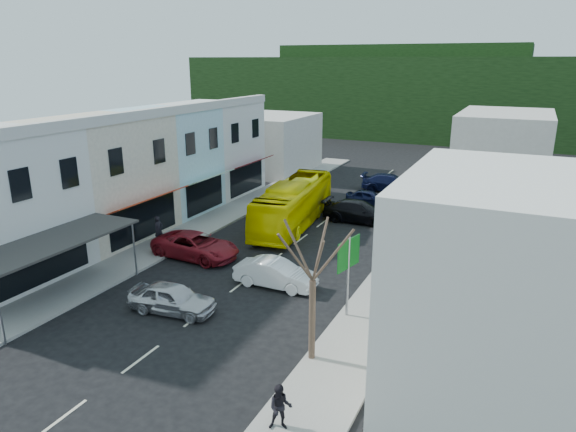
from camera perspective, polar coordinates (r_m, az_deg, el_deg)
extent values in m
plane|color=black|center=(28.06, -5.28, -7.56)|extent=(120.00, 120.00, 0.00)
cube|color=gray|center=(39.71, -7.35, -0.06)|extent=(3.00, 52.00, 0.15)
cube|color=gray|center=(34.39, 14.32, -3.18)|extent=(3.00, 52.00, 0.15)
cube|color=#571415|center=(28.40, -26.14, -2.38)|extent=(1.30, 7.65, 0.08)
cube|color=beige|center=(36.55, -20.19, 3.90)|extent=(7.00, 8.00, 8.00)
cube|color=#9B2C12|center=(34.02, -15.13, 1.80)|extent=(1.30, 6.80, 0.08)
cube|color=#A0C8CF|center=(41.63, -13.41, 5.98)|extent=(7.00, 6.00, 8.00)
cube|color=#195926|center=(39.43, -8.62, 4.24)|extent=(1.30, 5.10, 0.08)
cube|color=silver|center=(46.80, -8.46, 7.43)|extent=(7.00, 7.00, 8.00)
cube|color=#571415|center=(44.85, -4.01, 5.93)|extent=(1.30, 5.95, 0.08)
cube|color=silver|center=(19.45, 24.35, -7.69)|extent=(8.00, 9.00, 8.00)
cube|color=#B7B2A8|center=(55.65, -1.98, 8.07)|extent=(8.00, 10.00, 6.00)
cube|color=#B7B2A8|center=(52.57, 22.75, 6.79)|extent=(8.00, 12.00, 7.00)
cube|color=black|center=(87.08, 16.92, 12.58)|extent=(80.00, 24.00, 12.00)
cube|color=black|center=(94.31, 12.75, 15.60)|extent=(40.00, 16.00, 8.00)
imported|color=#F5E500|center=(37.18, 0.64, 1.27)|extent=(3.87, 11.82, 3.10)
imported|color=silver|center=(25.39, -12.76, -8.94)|extent=(4.57, 2.26, 1.40)
imported|color=white|center=(27.45, -1.41, -6.46)|extent=(4.43, 1.88, 1.40)
imported|color=maroon|center=(31.81, -10.21, -3.37)|extent=(4.68, 2.11, 1.40)
imported|color=black|center=(38.53, 7.93, 0.36)|extent=(4.53, 1.91, 1.40)
imported|color=black|center=(43.12, 8.92, 2.11)|extent=(4.43, 1.87, 1.40)
imported|color=black|center=(48.13, 11.35, 3.54)|extent=(4.70, 2.39, 1.40)
imported|color=black|center=(34.27, -14.18, -1.61)|extent=(0.48, 0.65, 1.70)
imported|color=black|center=(17.52, -0.86, -20.34)|extent=(0.82, 0.68, 1.70)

